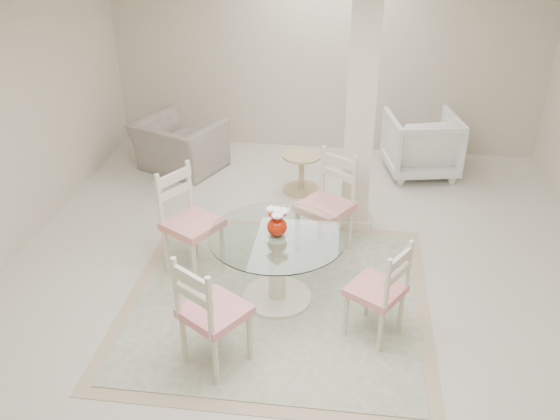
# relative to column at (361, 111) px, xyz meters

# --- Properties ---
(ground) EXTENTS (7.00, 7.00, 0.00)m
(ground) POSITION_rel_column_xyz_m (-0.50, -1.30, -1.35)
(ground) COLOR beige
(ground) RESTS_ON ground
(room_shell) EXTENTS (6.02, 7.02, 2.71)m
(room_shell) POSITION_rel_column_xyz_m (-0.50, -1.30, 0.51)
(room_shell) COLOR beige
(room_shell) RESTS_ON ground
(column) EXTENTS (0.30, 0.30, 2.70)m
(column) POSITION_rel_column_xyz_m (0.00, 0.00, 0.00)
(column) COLOR beige
(column) RESTS_ON ground
(area_rug) EXTENTS (2.81, 2.81, 0.02)m
(area_rug) POSITION_rel_column_xyz_m (-0.68, -1.54, -1.34)
(area_rug) COLOR tan
(area_rug) RESTS_ON ground
(dining_table) EXTENTS (1.22, 1.22, 0.71)m
(dining_table) POSITION_rel_column_xyz_m (-0.68, -1.54, -0.99)
(dining_table) COLOR beige
(dining_table) RESTS_ON ground
(red_vase) EXTENTS (0.21, 0.19, 0.27)m
(red_vase) POSITION_rel_column_xyz_m (-0.68, -1.54, -0.51)
(red_vase) COLOR #AA1905
(red_vase) RESTS_ON dining_table
(dining_chair_east) EXTENTS (0.57, 0.57, 1.03)m
(dining_chair_east) POSITION_rel_column_xyz_m (0.26, -1.95, -0.81)
(dining_chair_east) COLOR beige
(dining_chair_east) RESTS_ON ground
(dining_chair_north) EXTENTS (0.66, 0.66, 1.19)m
(dining_chair_north) POSITION_rel_column_xyz_m (-0.26, -0.60, -0.72)
(dining_chair_north) COLOR beige
(dining_chair_north) RESTS_ON ground
(dining_chair_west) EXTENTS (0.65, 0.65, 1.19)m
(dining_chair_west) POSITION_rel_column_xyz_m (-1.62, -1.13, -0.72)
(dining_chair_west) COLOR beige
(dining_chair_west) RESTS_ON ground
(dining_chair_south) EXTENTS (0.63, 0.63, 1.13)m
(dining_chair_south) POSITION_rel_column_xyz_m (-1.09, -2.48, -0.75)
(dining_chair_south) COLOR beige
(dining_chair_south) RESTS_ON ground
(recliner_taupe) EXTENTS (1.34, 1.27, 0.69)m
(recliner_taupe) POSITION_rel_column_xyz_m (-2.36, 1.19, -1.01)
(recliner_taupe) COLOR gray
(recliner_taupe) RESTS_ON ground
(armchair_white) EXTENTS (1.04, 1.06, 0.82)m
(armchair_white) POSITION_rel_column_xyz_m (0.84, 1.48, -0.94)
(armchair_white) COLOR white
(armchair_white) RESTS_ON ground
(side_table) EXTENTS (0.48, 0.48, 0.49)m
(side_table) POSITION_rel_column_xyz_m (-0.67, 0.73, -1.12)
(side_table) COLOR tan
(side_table) RESTS_ON ground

